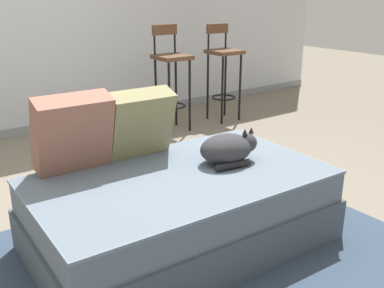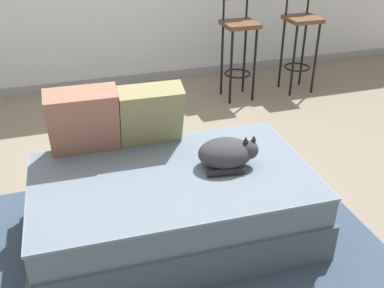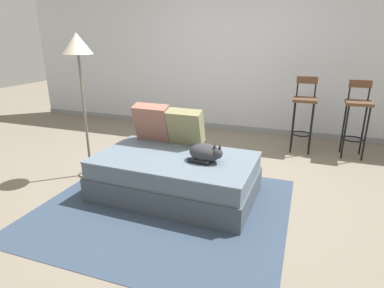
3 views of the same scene
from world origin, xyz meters
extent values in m
plane|color=slate|center=(0.00, 0.00, 0.00)|extent=(16.00, 16.00, 0.00)
cube|color=silver|center=(0.00, 2.25, 1.30)|extent=(8.00, 0.10, 2.60)
cube|color=gray|center=(0.00, 2.20, 0.04)|extent=(8.00, 0.02, 0.09)
cube|color=#334256|center=(0.00, -0.70, 0.00)|extent=(2.33, 2.07, 0.01)
cube|color=#44505B|center=(0.00, -0.40, 0.12)|extent=(1.66, 1.02, 0.24)
cube|color=slate|center=(0.00, -0.40, 0.33)|extent=(1.62, 0.98, 0.18)
cube|color=slate|center=(0.00, -0.40, 0.42)|extent=(1.63, 0.99, 0.02)
cube|color=#936051|center=(-0.44, 0.00, 0.65)|extent=(0.42, 0.27, 0.44)
cube|color=#847F56|center=(-0.03, -0.01, 0.63)|extent=(0.40, 0.26, 0.41)
ellipsoid|color=#333338|center=(0.32, -0.40, 0.51)|extent=(0.35, 0.28, 0.17)
sphere|color=#333338|center=(0.45, -0.44, 0.53)|extent=(0.11, 0.11, 0.11)
cone|color=black|center=(0.43, -0.44, 0.60)|extent=(0.03, 0.03, 0.04)
cone|color=black|center=(0.48, -0.44, 0.60)|extent=(0.03, 0.03, 0.04)
cylinder|color=black|center=(0.29, -0.51, 0.45)|extent=(0.22, 0.07, 0.04)
cylinder|color=black|center=(1.06, 1.33, 0.37)|extent=(0.02, 0.02, 0.73)
cylinder|color=black|center=(1.31, 1.33, 0.37)|extent=(0.02, 0.02, 0.73)
cylinder|color=black|center=(1.06, 1.58, 0.37)|extent=(0.02, 0.02, 0.73)
cylinder|color=black|center=(1.31, 1.58, 0.37)|extent=(0.02, 0.02, 0.73)
torus|color=black|center=(1.19, 1.46, 0.26)|extent=(0.26, 0.26, 0.02)
cube|color=brown|center=(1.19, 1.46, 0.75)|extent=(0.32, 0.32, 0.04)
cylinder|color=black|center=(1.07, 1.59, 0.87)|extent=(0.02, 0.02, 0.27)
cylinder|color=black|center=(1.31, 1.59, 0.87)|extent=(0.02, 0.02, 0.27)
cube|color=brown|center=(1.19, 1.59, 1.00)|extent=(0.28, 0.03, 0.10)
cylinder|color=black|center=(1.73, 1.33, 0.37)|extent=(0.02, 0.02, 0.73)
cylinder|color=black|center=(1.98, 1.33, 0.37)|extent=(0.02, 0.02, 0.73)
cylinder|color=black|center=(1.73, 1.58, 0.37)|extent=(0.02, 0.02, 0.73)
cylinder|color=black|center=(1.98, 1.58, 0.37)|extent=(0.02, 0.02, 0.73)
torus|color=black|center=(1.86, 1.46, 0.25)|extent=(0.27, 0.27, 0.02)
cube|color=brown|center=(1.86, 1.46, 0.75)|extent=(0.32, 0.32, 0.04)
cylinder|color=black|center=(1.74, 1.59, 0.86)|extent=(0.02, 0.02, 0.25)
cylinder|color=black|center=(1.98, 1.59, 0.86)|extent=(0.02, 0.02, 0.25)
cube|color=brown|center=(1.86, 1.59, 0.98)|extent=(0.28, 0.03, 0.10)
cylinder|color=slate|center=(-1.16, -0.26, 0.01)|extent=(0.28, 0.28, 0.02)
cylinder|color=slate|center=(-1.16, -0.26, 0.70)|extent=(0.03, 0.03, 1.40)
cone|color=beige|center=(-1.16, -0.26, 1.51)|extent=(0.32, 0.32, 0.22)
camera|label=1|loc=(-1.28, -2.26, 1.39)|focal=42.00mm
camera|label=2|loc=(-0.54, -2.49, 1.82)|focal=42.00mm
camera|label=3|loc=(1.19, -3.21, 1.59)|focal=30.00mm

